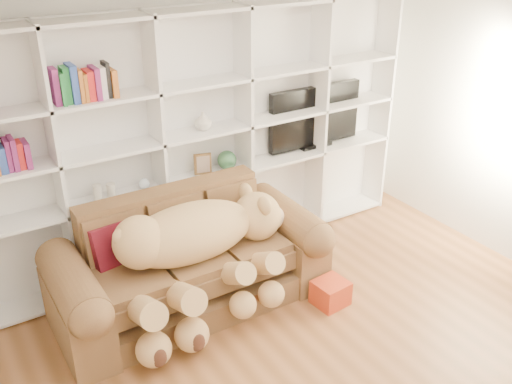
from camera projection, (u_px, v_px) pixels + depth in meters
ceiling at (401, 1)px, 2.84m from camera, size 5.00×5.00×0.00m
wall_back at (192, 120)px, 5.33m from camera, size 5.00×0.02×2.70m
bookshelf at (175, 134)px, 5.13m from camera, size 4.43×0.35×2.40m
sofa at (189, 267)px, 4.89m from camera, size 2.31×1.00×0.97m
teddy_bear at (197, 247)px, 4.60m from camera, size 1.64×0.92×0.95m
throw_pillow at (114, 246)px, 4.60m from camera, size 0.41×0.27×0.40m
gift_box at (330, 293)px, 4.98m from camera, size 0.30×0.28×0.22m
tv at (315, 117)px, 5.93m from camera, size 1.10×0.18×0.65m
picture_frame at (203, 164)px, 5.35m from camera, size 0.17×0.07×0.21m
green_vase at (227, 160)px, 5.48m from camera, size 0.19×0.19×0.19m
figurine_tall at (98, 193)px, 4.88m from camera, size 0.08×0.08×0.15m
figurine_short at (111, 191)px, 4.94m from camera, size 0.10×0.10×0.13m
snow_globe at (144, 184)px, 5.09m from camera, size 0.10×0.10×0.10m
shelf_vase at (203, 121)px, 5.17m from camera, size 0.20×0.20×0.17m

